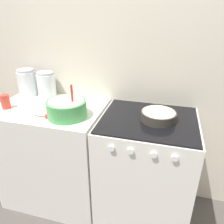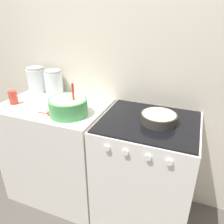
# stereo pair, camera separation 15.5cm
# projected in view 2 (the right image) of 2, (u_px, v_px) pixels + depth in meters

# --- Properties ---
(wall_back) EXTENTS (4.75, 0.05, 2.40)m
(wall_back) POSITION_uv_depth(u_px,v_px,m) (117.00, 69.00, 1.86)
(wall_back) COLOR beige
(wall_back) RESTS_ON ground_plane
(countertop_cabinet) EXTENTS (0.88, 0.62, 0.94)m
(countertop_cabinet) POSITION_uv_depth(u_px,v_px,m) (60.00, 151.00, 2.03)
(countertop_cabinet) COLOR silver
(countertop_cabinet) RESTS_ON ground_plane
(stove) EXTENTS (0.72, 0.64, 0.94)m
(stove) POSITION_uv_depth(u_px,v_px,m) (145.00, 172.00, 1.76)
(stove) COLOR white
(stove) RESTS_ON ground_plane
(mixing_bowl) EXTENTS (0.29, 0.29, 0.25)m
(mixing_bowl) POSITION_uv_depth(u_px,v_px,m) (68.00, 106.00, 1.63)
(mixing_bowl) COLOR #4CA559
(mixing_bowl) RESTS_ON countertop_cabinet
(baking_pan) EXTENTS (0.25, 0.25, 0.07)m
(baking_pan) POSITION_uv_depth(u_px,v_px,m) (159.00, 118.00, 1.53)
(baking_pan) COLOR #38332D
(baking_pan) RESTS_ON stove
(storage_jar_left) EXTENTS (0.17, 0.17, 0.24)m
(storage_jar_left) POSITION_uv_depth(u_px,v_px,m) (37.00, 81.00, 2.07)
(storage_jar_left) COLOR silver
(storage_jar_left) RESTS_ON countertop_cabinet
(storage_jar_middle) EXTENTS (0.16, 0.16, 0.23)m
(storage_jar_middle) POSITION_uv_depth(u_px,v_px,m) (54.00, 84.00, 2.01)
(storage_jar_middle) COLOR silver
(storage_jar_middle) RESTS_ON countertop_cabinet
(tin_can) EXTENTS (0.07, 0.07, 0.12)m
(tin_can) POSITION_uv_depth(u_px,v_px,m) (13.00, 97.00, 1.82)
(tin_can) COLOR #CC3F33
(tin_can) RESTS_ON countertop_cabinet
(recipe_page) EXTENTS (0.29, 0.27, 0.01)m
(recipe_page) POSITION_uv_depth(u_px,v_px,m) (37.00, 112.00, 1.69)
(recipe_page) COLOR beige
(recipe_page) RESTS_ON countertop_cabinet
(measuring_spoon) EXTENTS (0.12, 0.04, 0.04)m
(measuring_spoon) POSITION_uv_depth(u_px,v_px,m) (48.00, 113.00, 1.64)
(measuring_spoon) COLOR red
(measuring_spoon) RESTS_ON countertop_cabinet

